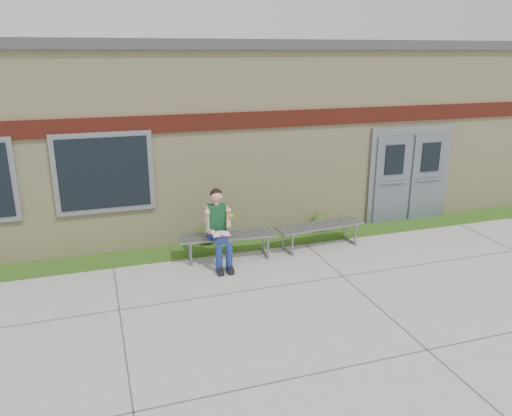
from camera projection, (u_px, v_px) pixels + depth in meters
name	position (u px, v px, depth m)	size (l,w,h in m)	color
ground	(304.00, 297.00, 8.44)	(80.00, 80.00, 0.00)	#9E9E99
grass_strip	(256.00, 243.00, 10.79)	(16.00, 0.80, 0.02)	#2D5015
school_building	(216.00, 125.00, 13.23)	(16.20, 6.22, 4.20)	beige
bench_left	(228.00, 240.00, 9.90)	(1.95, 0.72, 0.50)	slate
bench_right	(320.00, 229.00, 10.50)	(1.93, 0.69, 0.49)	slate
girl	(219.00, 226.00, 9.51)	(0.53, 0.90, 1.48)	navy
shrub_mid	(207.00, 235.00, 10.66)	(0.38, 0.38, 0.38)	#2D5015
shrub_east	(319.00, 223.00, 11.44)	(0.37, 0.37, 0.37)	#2D5015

